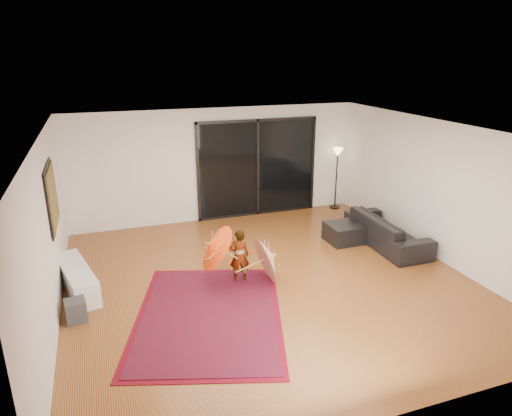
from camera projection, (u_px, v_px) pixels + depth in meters
name	position (u px, v px, depth m)	size (l,w,h in m)	color
floor	(269.00, 281.00, 8.23)	(7.00, 7.00, 0.00)	#9F5D2B
ceiling	(271.00, 131.00, 7.35)	(7.00, 7.00, 0.00)	white
wall_back	(218.00, 165.00, 10.92)	(7.00, 7.00, 0.00)	silver
wall_front	(392.00, 316.00, 4.67)	(7.00, 7.00, 0.00)	silver
wall_left	(48.00, 236.00, 6.70)	(7.00, 7.00, 0.00)	silver
wall_right	(437.00, 191.00, 8.89)	(7.00, 7.00, 0.00)	silver
sliding_door	(257.00, 168.00, 11.25)	(3.06, 0.07, 2.40)	black
painting	(52.00, 197.00, 7.50)	(0.04, 1.28, 1.08)	black
media_console	(77.00, 279.00, 7.82)	(0.40, 1.61, 0.45)	white
speaker	(76.00, 311.00, 6.95)	(0.30, 0.30, 0.34)	#424244
persian_rug	(209.00, 315.00, 7.13)	(3.06, 3.64, 0.02)	#5D0716
sofa	(387.00, 230.00, 9.69)	(2.19, 0.86, 0.64)	black
ottoman	(344.00, 233.00, 9.87)	(0.70, 0.70, 0.40)	black
floor_lamp	(337.00, 161.00, 11.69)	(0.27, 0.27, 1.60)	black
child	(239.00, 256.00, 8.07)	(0.36, 0.23, 0.98)	#999999
parasol_orange	(209.00, 248.00, 7.77)	(0.62, 0.84, 0.88)	#EA3E0C
parasol_white	(274.00, 254.00, 8.12)	(0.53, 0.89, 0.92)	silver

